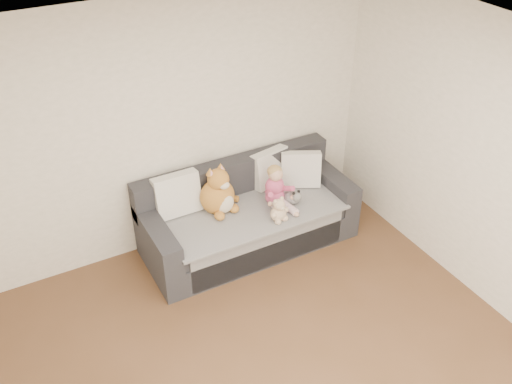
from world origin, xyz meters
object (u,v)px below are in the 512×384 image
(sippy_cup, at_px, (277,208))
(toddler, at_px, (276,189))
(teddy_bear, at_px, (279,211))
(sofa, at_px, (247,218))
(plush_cat, at_px, (218,194))

(sippy_cup, bearing_deg, toddler, 63.05)
(teddy_bear, bearing_deg, sofa, 102.06)
(sofa, distance_m, teddy_bear, 0.49)
(sofa, bearing_deg, teddy_bear, -67.61)
(sofa, xyz_separation_m, teddy_bear, (0.16, -0.38, 0.27))
(sofa, relative_size, plush_cat, 4.02)
(toddler, relative_size, plush_cat, 0.82)
(toddler, distance_m, plush_cat, 0.59)
(toddler, bearing_deg, sofa, 157.91)
(toddler, height_order, sippy_cup, toddler)
(sippy_cup, bearing_deg, sofa, 126.69)
(sofa, xyz_separation_m, toddler, (0.27, -0.12, 0.35))
(sofa, distance_m, toddler, 0.46)
(toddler, bearing_deg, teddy_bear, -112.97)
(toddler, bearing_deg, sippy_cup, -115.04)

